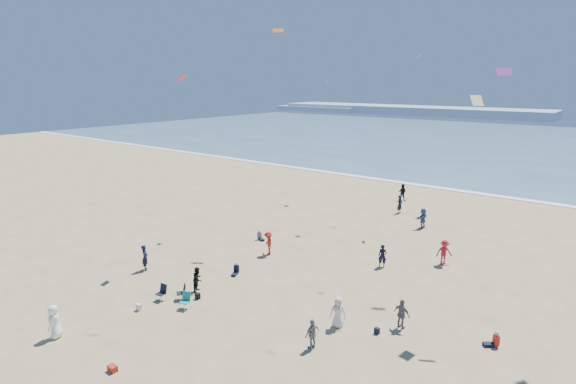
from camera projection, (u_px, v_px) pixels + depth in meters
The scene contains 13 objects.
ground at pixel (148, 374), 20.64m from camera, with size 220.00×220.00×0.00m, color tan.
ocean at pixel (534, 146), 93.78m from camera, with size 220.00×100.00×0.06m, color #476B84.
surf_line at pixel (458, 191), 55.28m from camera, with size 220.00×1.20×0.08m, color white.
headland_far at pixel (407, 110), 186.65m from camera, with size 110.00×20.00×3.20m, color #7A8EA8.
headland_near at pixel (320, 109), 206.60m from camera, with size 40.00×14.00×2.00m, color #7A8EA8.
standing_flyers at pixel (387, 267), 30.28m from camera, with size 31.69×38.60×1.92m.
seated_group at pixel (267, 325), 24.00m from camera, with size 20.99×24.24×0.84m.
chair_cluster at pixel (175, 295), 27.19m from camera, with size 2.72×1.54×1.00m.
white_tote at pixel (139, 307), 26.39m from camera, with size 0.35×0.20×0.40m, color white.
black_backpack at pixel (198, 296), 27.77m from camera, with size 0.30×0.22×0.38m, color black.
cooler at pixel (112, 368), 20.82m from camera, with size 0.45×0.30×0.30m, color #A32717.
navy_bag at pixel (377, 331), 23.94m from camera, with size 0.28×0.18×0.34m, color black.
kites_aloft at pixel (493, 36), 20.94m from camera, with size 31.02×39.34×29.87m.
Camera 1 is at (16.11, -10.36, 13.09)m, focal length 28.00 mm.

